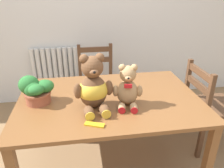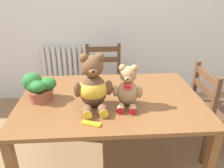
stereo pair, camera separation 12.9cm
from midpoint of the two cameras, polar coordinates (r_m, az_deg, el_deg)
wall_back at (r=2.99m, az=-0.82°, el=19.79°), size 8.00×0.04×2.60m
radiator at (r=3.17m, az=-10.79°, el=2.04°), size 0.65×0.10×0.78m
dining_table at (r=1.83m, az=1.63°, el=-5.77°), size 1.47×1.00×0.71m
wooden_chair_behind at (r=2.72m, az=-0.73°, el=0.48°), size 0.43×0.45×0.89m
wooden_chair_side at (r=2.36m, az=27.05°, el=-6.10°), size 0.46×0.44×0.88m
teddy_bear_left at (r=1.60m, az=-2.66°, el=-0.71°), size 0.29×0.31×0.42m
teddy_bear_right at (r=1.63m, az=6.39°, el=-1.29°), size 0.23×0.24×0.33m
potted_plant at (r=1.80m, az=-16.68°, el=-0.73°), size 0.26×0.22×0.22m
chocolate_bar at (r=1.47m, az=-2.95°, el=-10.36°), size 0.14×0.09×0.01m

